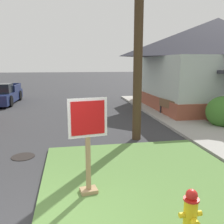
% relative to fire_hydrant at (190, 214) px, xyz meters
% --- Properties ---
extents(grass_corner_patch, '(4.98, 5.54, 0.08)m').
position_rel_fire_hydrant_xyz_m(grass_corner_patch, '(-0.09, 1.94, -0.42)').
color(grass_corner_patch, '#567F3D').
rests_on(grass_corner_patch, ground).
extents(sidewalk_strip, '(2.20, 19.78, 0.12)m').
position_rel_fire_hydrant_xyz_m(sidewalk_strip, '(3.60, 6.89, -0.40)').
color(sidewalk_strip, '#9E9B93').
rests_on(sidewalk_strip, ground).
extents(fire_hydrant, '(0.38, 0.34, 0.81)m').
position_rel_fire_hydrant_xyz_m(fire_hydrant, '(0.00, 0.00, 0.00)').
color(fire_hydrant, black).
rests_on(fire_hydrant, grass_corner_patch).
extents(stop_sign, '(0.81, 0.34, 2.08)m').
position_rel_fire_hydrant_xyz_m(stop_sign, '(-1.50, 1.63, 0.66)').
color(stop_sign, '#A3845B').
rests_on(stop_sign, grass_corner_patch).
extents(manhole_cover, '(0.70, 0.70, 0.02)m').
position_rel_fire_hydrant_xyz_m(manhole_cover, '(-3.33, 4.24, -0.45)').
color(manhole_cover, black).
rests_on(manhole_cover, ground).
extents(pickup_truck_navy, '(2.23, 5.05, 1.48)m').
position_rel_fire_hydrant_xyz_m(pickup_truck_navy, '(-6.68, 15.13, 0.15)').
color(pickup_truck_navy, '#19234C').
rests_on(pickup_truck_navy, ground).
extents(street_bench, '(0.55, 1.63, 0.85)m').
position_rel_fire_hydrant_xyz_m(street_bench, '(3.33, 8.73, 0.13)').
color(street_bench, brown).
rests_on(street_bench, sidewalk_strip).
extents(utility_pole, '(1.69, 0.33, 9.09)m').
position_rel_fire_hydrant_xyz_m(utility_pole, '(0.63, 5.39, 4.24)').
color(utility_pole, '#42301E').
rests_on(utility_pole, ground).
extents(corner_house, '(9.00, 9.36, 5.65)m').
position_rel_fire_hydrant_xyz_m(corner_house, '(7.50, 11.31, 2.44)').
color(corner_house, brown).
rests_on(corner_house, ground).
extents(shrub_near_porch, '(1.46, 1.46, 1.41)m').
position_rel_fire_hydrant_xyz_m(shrub_near_porch, '(4.92, 6.40, 0.25)').
color(shrub_near_porch, '#3B7128').
rests_on(shrub_near_porch, ground).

